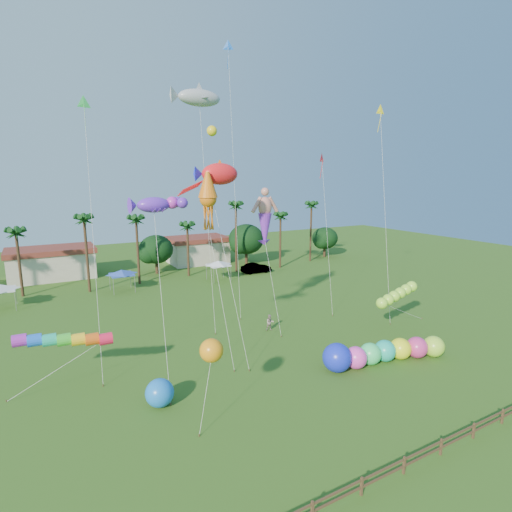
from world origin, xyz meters
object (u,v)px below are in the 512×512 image
car_b (256,268)px  caterpillar_inflatable (380,352)px  spectator_b (270,323)px  blue_ball (160,393)px

car_b → caterpillar_inflatable: (-6.89, -33.65, 0.17)m
spectator_b → blue_ball: 15.96m
caterpillar_inflatable → blue_ball: bearing=-177.3°
car_b → spectator_b: (-11.11, -22.78, 0.03)m
caterpillar_inflatable → spectator_b: bearing=122.5°
spectator_b → caterpillar_inflatable: (4.23, -10.87, 0.14)m
spectator_b → blue_ball: blue_ball is taller
car_b → caterpillar_inflatable: 34.35m
car_b → blue_ball: size_ratio=2.54×
spectator_b → blue_ball: (-13.72, -8.16, 0.13)m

